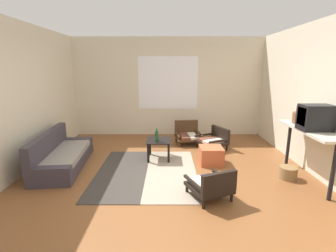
# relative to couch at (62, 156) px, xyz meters

# --- Properties ---
(ground_plane) EXTENTS (7.80, 7.80, 0.00)m
(ground_plane) POSITION_rel_couch_xyz_m (2.07, -0.59, -0.21)
(ground_plane) COLOR brown
(far_wall_with_window) EXTENTS (5.60, 0.13, 2.70)m
(far_wall_with_window) POSITION_rel_couch_xyz_m (2.07, 2.47, 1.14)
(far_wall_with_window) COLOR beige
(far_wall_with_window) RESTS_ON ground
(side_wall_right) EXTENTS (0.12, 6.60, 2.70)m
(side_wall_right) POSITION_rel_couch_xyz_m (4.73, -0.29, 1.14)
(side_wall_right) COLOR beige
(side_wall_right) RESTS_ON ground
(side_wall_left) EXTENTS (0.12, 6.60, 2.70)m
(side_wall_left) POSITION_rel_couch_xyz_m (-0.59, -0.29, 1.14)
(side_wall_left) COLOR beige
(side_wall_left) RESTS_ON ground
(area_rug) EXTENTS (1.82, 2.25, 0.01)m
(area_rug) POSITION_rel_couch_xyz_m (1.68, -0.28, -0.21)
(area_rug) COLOR #38332D
(area_rug) RESTS_ON ground
(couch) EXTENTS (0.90, 1.94, 0.68)m
(couch) POSITION_rel_couch_xyz_m (0.00, 0.00, 0.00)
(couch) COLOR #38333D
(couch) RESTS_ON ground
(coffee_table) EXTENTS (0.49, 0.55, 0.41)m
(coffee_table) POSITION_rel_couch_xyz_m (1.88, 0.43, 0.11)
(coffee_table) COLOR black
(coffee_table) RESTS_ON ground
(armchair_by_window) EXTENTS (0.68, 0.67, 0.55)m
(armchair_by_window) POSITION_rel_couch_xyz_m (2.57, 1.58, 0.02)
(armchair_by_window) COLOR #472D19
(armchair_by_window) RESTS_ON ground
(armchair_striped_foreground) EXTENTS (0.73, 0.75, 0.49)m
(armchair_striped_foreground) POSITION_rel_couch_xyz_m (2.70, -1.23, 0.01)
(armchair_striped_foreground) COLOR black
(armchair_striped_foreground) RESTS_ON ground
(armchair_corner) EXTENTS (0.79, 0.82, 0.50)m
(armchair_corner) POSITION_rel_couch_xyz_m (3.17, 1.14, 0.02)
(armchair_corner) COLOR black
(armchair_corner) RESTS_ON ground
(ottoman_orange) EXTENTS (0.46, 0.46, 0.34)m
(ottoman_orange) POSITION_rel_couch_xyz_m (2.94, 0.17, -0.04)
(ottoman_orange) COLOR #BC5633
(ottoman_orange) RESTS_ON ground
(console_shelf) EXTENTS (0.44, 1.46, 0.91)m
(console_shelf) POSITION_rel_couch_xyz_m (4.42, -0.59, 0.59)
(console_shelf) COLOR beige
(console_shelf) RESTS_ON ground
(crt_television) EXTENTS (0.46, 0.33, 0.41)m
(crt_television) POSITION_rel_couch_xyz_m (4.42, -0.68, 0.90)
(crt_television) COLOR black
(crt_television) RESTS_ON console_shelf
(clay_vase) EXTENTS (0.21, 0.21, 0.32)m
(clay_vase) POSITION_rel_couch_xyz_m (4.42, -0.17, 0.82)
(clay_vase) COLOR brown
(clay_vase) RESTS_ON console_shelf
(glass_bottle) EXTENTS (0.07, 0.07, 0.27)m
(glass_bottle) POSITION_rel_couch_xyz_m (1.84, 0.32, 0.31)
(glass_bottle) COLOR #194723
(glass_bottle) RESTS_ON coffee_table
(wicker_basket) EXTENTS (0.30, 0.30, 0.21)m
(wicker_basket) POSITION_rel_couch_xyz_m (4.16, -0.53, -0.11)
(wicker_basket) COLOR olive
(wicker_basket) RESTS_ON ground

